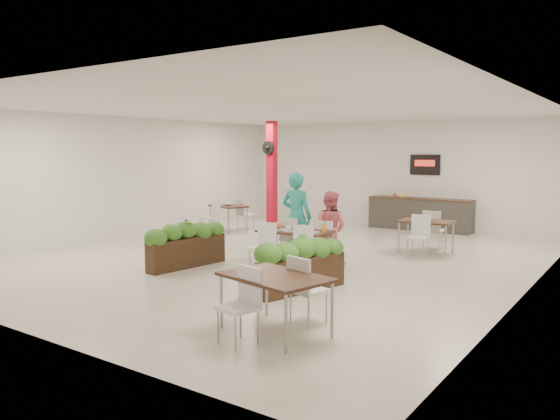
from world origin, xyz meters
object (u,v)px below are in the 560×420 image
object	(u,v)px
diner_man	(297,216)
side_table_b	(426,226)
service_counter	(420,213)
planter_right	(302,262)
side_table_a	(228,210)
main_table	(295,236)
diner_woman	(330,228)
red_column	(272,173)
side_table_c	(275,284)
planter_left	(187,242)

from	to	relation	value
diner_man	side_table_b	size ratio (longest dim) A/B	1.14
service_counter	planter_right	distance (m)	7.97
service_counter	planter_right	bearing A→B (deg)	-83.13
service_counter	side_table_a	world-z (taller)	service_counter
main_table	side_table_a	world-z (taller)	same
diner_woman	planter_right	world-z (taller)	diner_woman
red_column	side_table_c	distance (m)	9.89
planter_left	planter_right	world-z (taller)	planter_left
diner_man	side_table_a	world-z (taller)	diner_man
side_table_a	side_table_c	bearing A→B (deg)	-28.83
side_table_a	planter_right	bearing A→B (deg)	-22.81
red_column	planter_right	distance (m)	7.90
planter_left	side_table_a	world-z (taller)	planter_left
side_table_b	planter_right	bearing A→B (deg)	-100.04
red_column	diner_woman	bearing A→B (deg)	-42.58
main_table	side_table_b	size ratio (longest dim) A/B	1.04
side_table_b	side_table_c	distance (m)	6.37
red_column	planter_right	size ratio (longest dim) A/B	1.77
main_table	service_counter	bearing A→B (deg)	88.58
side_table_c	diner_woman	bearing A→B (deg)	123.36
diner_woman	main_table	bearing A→B (deg)	53.94
diner_woman	side_table_a	world-z (taller)	diner_woman
planter_right	side_table_c	size ratio (longest dim) A/B	1.08
service_counter	planter_left	xyz separation A→B (m)	(-1.95, -7.61, 0.01)
side_table_a	side_table_c	size ratio (longest dim) A/B	1.00
service_counter	side_table_a	xyz separation A→B (m)	(-4.43, -3.40, 0.13)
red_column	planter_left	distance (m)	6.20
service_counter	diner_man	bearing A→B (deg)	-95.44
red_column	side_table_b	bearing A→B (deg)	-16.48
side_table_b	diner_woman	bearing A→B (deg)	-121.19
red_column	side_table_b	distance (m)	5.76
red_column	service_counter	size ratio (longest dim) A/B	1.07
diner_man	side_table_b	xyz separation A→B (m)	(1.99, 2.30, -0.31)
service_counter	diner_man	size ratio (longest dim) A/B	1.61
main_table	side_table_c	distance (m)	3.92
side_table_a	side_table_b	world-z (taller)	same
diner_woman	side_table_a	distance (m)	5.25
diner_man	side_table_a	size ratio (longest dim) A/B	1.12
red_column	planter_right	world-z (taller)	red_column
diner_man	side_table_c	size ratio (longest dim) A/B	1.12
red_column	planter_right	xyz separation A→B (m)	(4.95, -6.05, -1.15)
red_column	planter_left	bearing A→B (deg)	-70.39
main_table	planter_right	xyz separation A→B (m)	(1.11, -1.49, -0.14)
side_table_c	planter_left	bearing A→B (deg)	161.95
service_counter	diner_man	world-z (taller)	service_counter
red_column	side_table_b	size ratio (longest dim) A/B	1.95
planter_right	side_table_c	distance (m)	2.09
red_column	diner_man	distance (m)	5.26
red_column	service_counter	bearing A→B (deg)	25.00
planter_left	side_table_c	distance (m)	4.35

